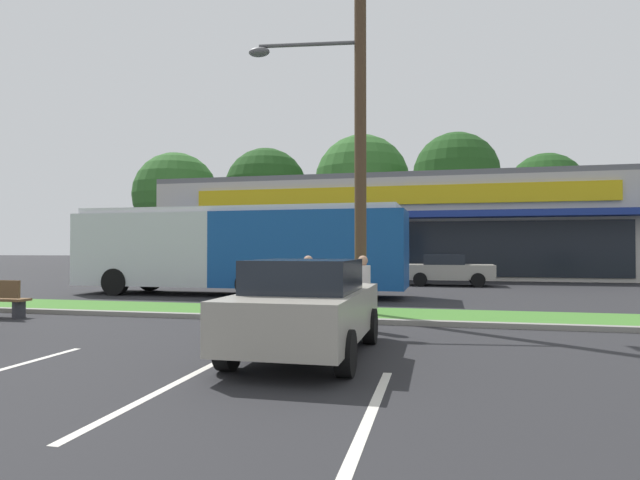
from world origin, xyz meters
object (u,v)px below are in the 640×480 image
(utility_pole, at_px, (354,112))
(car_2, at_px, (285,268))
(city_bus, at_px, (238,248))
(car_5, at_px, (307,307))
(pedestrian_by_pole, at_px, (308,291))
(car_1, at_px, (447,269))
(pedestrian_near_bench, at_px, (363,293))

(utility_pole, height_order, car_2, utility_pole)
(city_bus, xyz_separation_m, car_5, (5.24, -10.14, -0.98))
(city_bus, relative_size, pedestrian_by_pole, 7.97)
(car_1, bearing_deg, car_2, -176.92)
(car_2, bearing_deg, car_1, 3.08)
(car_5, bearing_deg, car_2, 17.84)
(pedestrian_near_bench, bearing_deg, car_2, 108.33)
(utility_pole, bearing_deg, city_bus, 134.71)
(utility_pole, xyz_separation_m, pedestrian_by_pole, (-0.77, -1.74, -4.38))
(city_bus, height_order, pedestrian_by_pole, city_bus)
(utility_pole, bearing_deg, pedestrian_by_pole, -113.84)
(car_5, distance_m, pedestrian_by_pole, 3.19)
(utility_pole, distance_m, pedestrian_near_bench, 4.85)
(utility_pole, bearing_deg, pedestrian_near_bench, -76.21)
(car_1, relative_size, pedestrian_by_pole, 2.61)
(car_1, xyz_separation_m, pedestrian_by_pole, (-3.22, -14.07, 0.03))
(car_2, xyz_separation_m, car_5, (5.39, -16.74, 0.02))
(city_bus, height_order, car_2, city_bus)
(utility_pole, distance_m, car_1, 13.32)
(car_1, xyz_separation_m, pedestrian_near_bench, (-1.95, -14.36, 0.04))
(utility_pole, xyz_separation_m, car_5, (-0.01, -4.83, -4.38))
(city_bus, xyz_separation_m, pedestrian_by_pole, (4.48, -7.04, -0.98))
(city_bus, xyz_separation_m, pedestrian_near_bench, (5.75, -7.33, -0.97))
(city_bus, bearing_deg, pedestrian_by_pole, 123.21)
(pedestrian_near_bench, relative_size, pedestrian_by_pole, 1.01)
(car_2, bearing_deg, pedestrian_near_bench, -67.08)
(city_bus, relative_size, pedestrian_near_bench, 7.92)
(car_1, height_order, pedestrian_near_bench, pedestrian_near_bench)
(utility_pole, relative_size, car_2, 2.17)
(city_bus, bearing_deg, car_1, -136.88)
(car_1, relative_size, pedestrian_near_bench, 2.60)
(pedestrian_near_bench, xyz_separation_m, pedestrian_by_pole, (-1.27, 0.30, -0.00))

